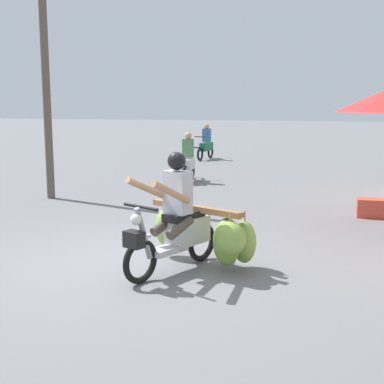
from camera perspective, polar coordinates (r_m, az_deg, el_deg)
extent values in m
plane|color=slate|center=(7.34, -7.37, -7.74)|extent=(120.00, 120.00, 0.00)
torus|color=black|center=(6.45, -5.69, -7.60)|extent=(0.31, 0.54, 0.56)
torus|color=black|center=(7.30, 1.07, -5.48)|extent=(0.31, 0.54, 0.56)
cube|color=silver|center=(6.78, -2.67, -6.34)|extent=(0.46, 0.61, 0.08)
cube|color=silver|center=(7.02, -0.47, -4.24)|extent=(0.53, 0.70, 0.36)
cube|color=black|center=(6.91, -0.90, -2.59)|extent=(0.49, 0.65, 0.10)
cylinder|color=gray|center=(6.40, -5.36, -4.57)|extent=(0.18, 0.29, 0.69)
cylinder|color=black|center=(6.29, -5.66, -1.64)|extent=(0.52, 0.28, 0.04)
sphere|color=silver|center=(6.27, -6.16, -3.00)|extent=(0.14, 0.14, 0.14)
cube|color=black|center=(6.30, -6.39, -5.19)|extent=(0.29, 0.25, 0.20)
cube|color=silver|center=(6.37, -5.74, -5.02)|extent=(0.21, 0.30, 0.04)
cube|color=olive|center=(7.07, 0.32, -1.81)|extent=(1.40, 0.73, 0.08)
cube|color=olive|center=(7.22, 1.23, -1.82)|extent=(1.25, 0.65, 0.06)
ellipsoid|color=#84A746|center=(6.69, 4.19, -5.12)|extent=(0.52, 0.49, 0.45)
cylinder|color=#998459|center=(6.64, 4.21, -3.03)|extent=(0.02, 0.02, 0.11)
ellipsoid|color=#7DA140|center=(6.86, 3.85, -5.49)|extent=(0.50, 0.48, 0.64)
cylinder|color=#998459|center=(6.78, 3.88, -2.70)|extent=(0.02, 0.02, 0.10)
ellipsoid|color=#89AC4B|center=(7.51, -2.72, -3.88)|extent=(0.43, 0.40, 0.58)
cylinder|color=#998459|center=(7.44, -2.74, -1.56)|extent=(0.02, 0.02, 0.10)
ellipsoid|color=#87AB4A|center=(7.02, 5.76, -5.48)|extent=(0.45, 0.43, 0.58)
cylinder|color=#998459|center=(6.94, 5.81, -2.74)|extent=(0.02, 0.02, 0.17)
cube|color=#B2B7C6|center=(6.76, -1.57, -0.02)|extent=(0.40, 0.34, 0.56)
sphere|color=black|center=(6.69, -1.70, 3.42)|extent=(0.24, 0.24, 0.24)
cylinder|color=tan|center=(6.37, -2.28, -0.04)|extent=(0.34, 0.70, 0.39)
cylinder|color=tan|center=(6.64, -4.78, 0.33)|extent=(0.43, 0.67, 0.39)
cylinder|color=#4C4238|center=(6.67, -1.33, -3.93)|extent=(0.31, 0.45, 0.27)
cylinder|color=#4C4238|center=(6.85, -3.10, -3.57)|extent=(0.31, 0.45, 0.27)
torus|color=black|center=(15.28, 0.02, 2.46)|extent=(0.12, 0.52, 0.52)
torus|color=black|center=(14.21, -0.75, 1.90)|extent=(0.12, 0.52, 0.52)
cube|color=silver|center=(14.62, -0.43, 3.07)|extent=(0.31, 0.92, 0.32)
cylinder|color=black|center=(15.16, -0.01, 4.91)|extent=(0.50, 0.07, 0.04)
cube|color=#4C7F51|center=(14.55, -0.44, 4.82)|extent=(0.31, 0.22, 0.52)
sphere|color=tan|center=(14.55, -0.43, 6.20)|extent=(0.20, 0.20, 0.20)
torus|color=black|center=(20.02, 0.90, 4.18)|extent=(0.16, 0.53, 0.52)
torus|color=black|center=(21.04, 2.04, 4.45)|extent=(0.16, 0.53, 0.52)
cube|color=#196638|center=(20.60, 1.59, 5.01)|extent=(0.38, 0.93, 0.32)
cylinder|color=black|center=(20.02, 0.96, 6.08)|extent=(0.50, 0.11, 0.04)
cube|color=#386699|center=(20.59, 1.62, 6.26)|extent=(0.33, 0.24, 0.52)
sphere|color=tan|center=(20.55, 1.60, 7.23)|extent=(0.20, 0.20, 0.20)
cube|color=#CC4C38|center=(10.72, 19.14, -1.65)|extent=(0.56, 0.40, 0.36)
cylinder|color=brown|center=(12.42, -15.76, 11.81)|extent=(0.18, 0.18, 5.45)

